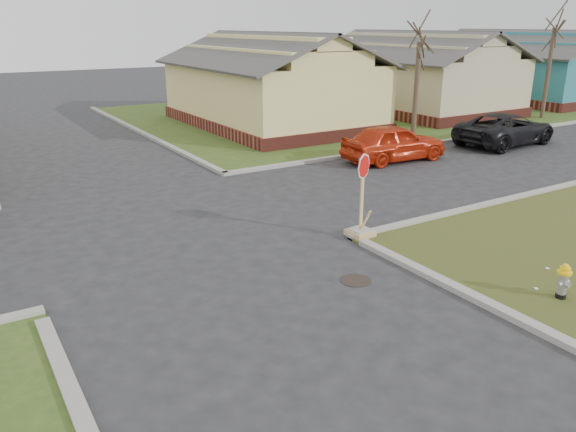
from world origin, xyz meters
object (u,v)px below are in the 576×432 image
stop_sign (361,218)px  fire_hydrant (564,279)px  red_sedan (394,142)px  dark_pickup (506,129)px

stop_sign → fire_hydrant: bearing=-79.2°
red_sedan → stop_sign: bearing=136.5°
stop_sign → red_sedan: 8.53m
stop_sign → dark_pickup: bearing=20.6°
red_sedan → dark_pickup: red_sedan is taller
fire_hydrant → dark_pickup: dark_pickup is taller
stop_sign → red_sedan: (6.25, 5.80, 0.21)m
fire_hydrant → dark_pickup: (11.26, 10.15, 0.25)m
fire_hydrant → red_sedan: red_sedan is taller
stop_sign → red_sedan: bearing=39.4°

